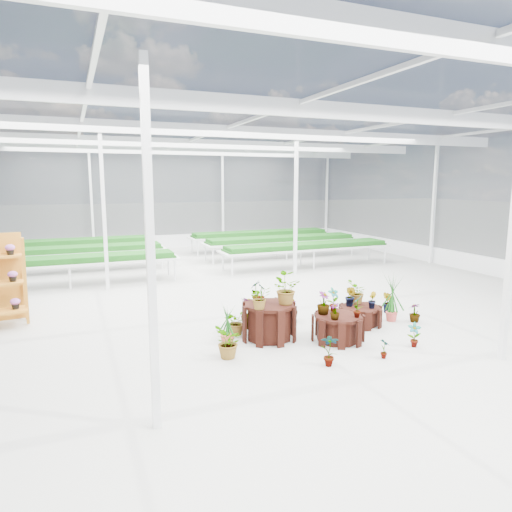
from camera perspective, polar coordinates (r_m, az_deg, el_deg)
name	(u,v)px	position (r m, az deg, el deg)	size (l,w,h in m)	color
ground_plane	(257,316)	(10.64, 0.13, -7.52)	(24.00, 24.00, 0.00)	gray
greenhouse_shell	(257,219)	(10.22, 0.14, 4.66)	(18.00, 24.00, 4.50)	white
steel_frame	(257,219)	(10.22, 0.14, 4.66)	(18.00, 24.00, 4.50)	silver
nursery_benches	(185,253)	(17.27, -8.91, 0.32)	(16.00, 7.00, 0.84)	silver
plinth_tall	(269,322)	(9.05, 1.65, -8.19)	(1.05, 1.05, 0.71)	black
plinth_mid	(338,328)	(9.12, 10.20, -8.85)	(0.98, 0.98, 0.52)	black
plinth_low	(360,316)	(10.22, 12.87, -7.27)	(0.90, 0.90, 0.41)	black
nursery_plants	(304,308)	(9.33, 6.06, -6.53)	(4.93, 2.91, 1.33)	#134812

